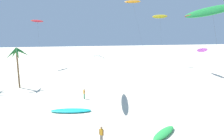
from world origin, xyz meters
TOP-DOWN VIEW (x-y plane):
  - palm_tree_2 at (-14.65, 36.29)m, footprint 4.15×4.69m
  - flying_kite_0 at (13.68, 20.21)m, footprint 8.64×5.04m
  - flying_kite_1 at (27.30, 40.31)m, footprint 3.68×10.99m
  - flying_kite_3 at (-13.93, 60.42)m, footprint 4.07×11.24m
  - flying_kite_4 at (12.52, 51.38)m, footprint 6.27×4.60m
  - flying_kite_5 at (-0.63, 26.58)m, footprint 4.16×9.30m
  - flying_kite_7 at (23.22, 56.42)m, footprint 5.98×5.78m
  - grounded_kite_0 at (4.07, 13.56)m, footprint 3.90×3.35m
  - grounded_kite_2 at (-5.26, 21.95)m, footprint 5.55×2.37m
  - person_foreground_walker at (-3.10, 26.88)m, footprint 0.30×0.48m
  - person_near_left at (-2.53, 13.35)m, footprint 0.41×0.36m

SIDE VIEW (x-z plane):
  - grounded_kite_2 at x=-5.26m, z-range 0.00..0.33m
  - grounded_kite_0 at x=4.07m, z-range 0.00..0.41m
  - person_foreground_walker at x=-3.10m, z-range 0.08..1.76m
  - person_near_left at x=-2.53m, z-range 0.09..1.81m
  - flying_kite_1 at x=27.30m, z-range 2.51..9.64m
  - palm_tree_2 at x=-14.65m, z-range 2.45..10.14m
  - flying_kite_5 at x=-0.63m, z-range 2.67..10.48m
  - flying_kite_0 at x=13.68m, z-range 5.90..20.78m
  - flying_kite_3 at x=-13.93m, z-range 6.59..20.90m
  - flying_kite_7 at x=23.22m, z-range 7.20..23.45m
  - flying_kite_4 at x=12.52m, z-range 9.08..28.44m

